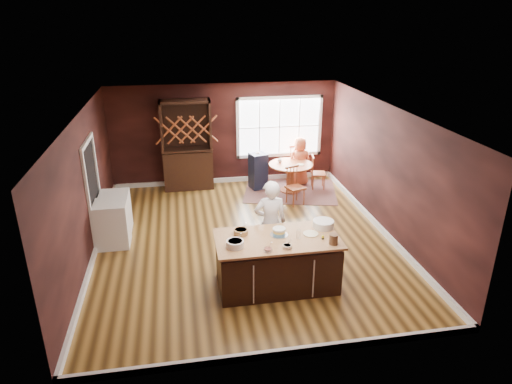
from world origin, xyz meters
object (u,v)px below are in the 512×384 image
at_px(seated_woman, 300,161).
at_px(high_chair, 258,170).
at_px(toddler, 260,159).
at_px(washer, 112,224).
at_px(chair_south, 296,186).
at_px(dining_table, 291,172).
at_px(chair_east, 318,172).
at_px(dryer, 116,212).
at_px(layer_cake, 279,232).
at_px(hutch, 187,145).
at_px(baker, 270,223).
at_px(chair_north, 294,162).
at_px(kitchen_island, 277,263).

height_order(seated_woman, high_chair, seated_woman).
relative_size(toddler, washer, 0.28).
bearing_deg(high_chair, chair_south, -75.41).
bearing_deg(washer, dining_table, 27.63).
height_order(chair_east, chair_south, chair_south).
bearing_deg(dryer, high_chair, 29.45).
relative_size(layer_cake, high_chair, 0.31).
relative_size(hutch, dryer, 2.69).
bearing_deg(baker, chair_north, -108.55).
distance_m(kitchen_island, dining_table, 4.43).
bearing_deg(kitchen_island, chair_north, 72.33).
distance_m(chair_south, washer, 4.37).
bearing_deg(chair_south, kitchen_island, -129.11).
bearing_deg(kitchen_island, hutch, 104.83).
relative_size(dining_table, chair_south, 1.20).
xyz_separation_m(baker, high_chair, (0.47, 3.84, -0.33)).
height_order(chair_south, seated_woman, seated_woman).
bearing_deg(chair_east, seated_woman, 58.72).
distance_m(chair_east, chair_north, 0.88).
bearing_deg(chair_south, seated_woman, 51.64).
height_order(chair_north, dryer, chair_north).
xyz_separation_m(dining_table, dryer, (-4.24, -1.58, -0.10)).
relative_size(chair_east, chair_north, 0.85).
bearing_deg(layer_cake, dryer, 139.51).
bearing_deg(seated_woman, dining_table, 45.84).
bearing_deg(chair_north, seated_woman, 97.36).
height_order(chair_east, dryer, chair_east).
bearing_deg(chair_north, washer, 33.21).
distance_m(layer_cake, chair_north, 5.21).
height_order(kitchen_island, dryer, kitchen_island).
bearing_deg(baker, chair_south, -112.53).
xyz_separation_m(kitchen_island, dryer, (-2.94, 2.65, -0.00)).
relative_size(dining_table, high_chair, 1.14).
bearing_deg(chair_north, baker, 69.41).
bearing_deg(layer_cake, dining_table, 73.19).
distance_m(seated_woman, toddler, 1.12).
xyz_separation_m(dining_table, chair_east, (0.78, 0.07, -0.08)).
relative_size(high_chair, dryer, 1.15).
relative_size(chair_north, hutch, 0.46).
distance_m(chair_north, dryer, 5.14).
bearing_deg(layer_cake, toddler, 83.64).
distance_m(dining_table, dryer, 4.53).
xyz_separation_m(chair_east, chair_south, (-0.86, -0.92, 0.02)).
distance_m(chair_east, washer, 5.52).
bearing_deg(dryer, kitchen_island, -42.05).
distance_m(baker, chair_north, 4.58).
relative_size(baker, dryer, 1.90).
bearing_deg(toddler, baker, -97.65).
height_order(baker, washer, baker).
distance_m(baker, high_chair, 3.89).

